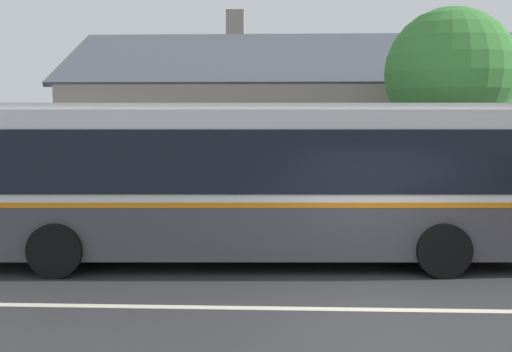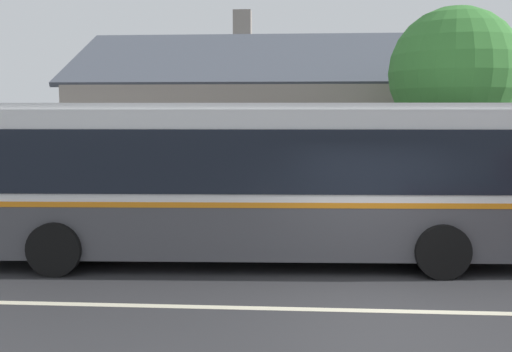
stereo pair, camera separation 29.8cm
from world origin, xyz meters
TOP-DOWN VIEW (x-y plane):
  - ground_plane at (0.00, 0.00)m, footprint 300.00×300.00m
  - sidewalk_far at (0.00, 6.00)m, footprint 60.00×3.00m
  - lane_divider_stripe at (0.00, 0.00)m, footprint 60.00×0.16m
  - community_building at (2.98, 13.64)m, footprint 24.08×9.22m
  - transit_bus at (-2.51, 2.90)m, footprint 12.25×3.09m
  - street_tree_primary at (2.82, 6.81)m, footprint 3.38×3.38m

SIDE VIEW (x-z plane):
  - ground_plane at x=0.00m, z-range 0.00..0.00m
  - lane_divider_stripe at x=0.00m, z-range 0.00..0.01m
  - sidewalk_far at x=0.00m, z-range 0.00..0.15m
  - transit_bus at x=-2.51m, z-range 0.12..3.29m
  - community_building at x=2.98m, z-range -1.43..5.54m
  - street_tree_primary at x=2.82m, z-range 1.05..6.76m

